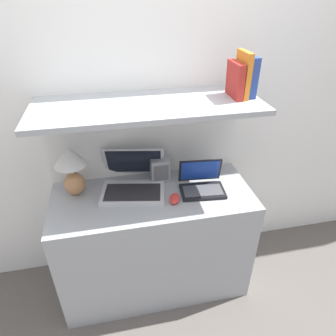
{
  "coord_description": "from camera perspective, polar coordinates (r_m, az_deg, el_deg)",
  "views": [
    {
      "loc": [
        -0.2,
        -1.16,
        1.85
      ],
      "look_at": [
        0.09,
        0.25,
        0.95
      ],
      "focal_mm": 32.0,
      "sensor_mm": 36.0,
      "label": 1
    }
  ],
  "objects": [
    {
      "name": "ground_plane",
      "position": [
        2.19,
        -1.09,
        -25.62
      ],
      "size": [
        12.0,
        12.0,
        0.0
      ],
      "primitive_type": "plane",
      "color": "#56514C"
    },
    {
      "name": "wall_back",
      "position": [
        1.86,
        -4.85,
        11.38
      ],
      "size": [
        6.0,
        0.05,
        2.4
      ],
      "color": "white",
      "rests_on": "ground_plane"
    },
    {
      "name": "desk",
      "position": [
        2.05,
        -2.58,
        -13.87
      ],
      "size": [
        1.2,
        0.51,
        0.77
      ],
      "color": "#999EA3",
      "rests_on": "ground_plane"
    },
    {
      "name": "back_riser",
      "position": [
        2.08,
        -4.0,
        -3.48
      ],
      "size": [
        1.2,
        0.04,
        1.29
      ],
      "color": "white",
      "rests_on": "ground_plane"
    },
    {
      "name": "shelf",
      "position": [
        1.59,
        -3.79,
        11.78
      ],
      "size": [
        1.2,
        0.46,
        0.03
      ],
      "color": "#999EA3",
      "rests_on": "back_riser"
    },
    {
      "name": "table_lamp",
      "position": [
        1.79,
        -17.97,
        0.29
      ],
      "size": [
        0.18,
        0.18,
        0.31
      ],
      "color": "#B27A4C",
      "rests_on": "desk"
    },
    {
      "name": "laptop_large",
      "position": [
        1.83,
        -6.63,
        -2.69
      ],
      "size": [
        0.43,
        0.4,
        0.24
      ],
      "color": "silver",
      "rests_on": "desk"
    },
    {
      "name": "laptop_small",
      "position": [
        1.83,
        6.43,
        -3.06
      ],
      "size": [
        0.28,
        0.22,
        0.18
      ],
      "color": "black",
      "rests_on": "desk"
    },
    {
      "name": "computer_mouse",
      "position": [
        1.74,
        1.26,
        -5.83
      ],
      "size": [
        0.09,
        0.11,
        0.03
      ],
      "color": "red",
      "rests_on": "desk"
    },
    {
      "name": "router_box",
      "position": [
        1.88,
        -1.55,
        -0.3
      ],
      "size": [
        0.12,
        0.09,
        0.16
      ],
      "color": "gray",
      "rests_on": "desk"
    },
    {
      "name": "book_blue",
      "position": [
        1.71,
        15.34,
        16.44
      ],
      "size": [
        0.04,
        0.12,
        0.21
      ],
      "color": "#284293",
      "rests_on": "shelf"
    },
    {
      "name": "book_orange",
      "position": [
        1.69,
        14.07,
        16.87
      ],
      "size": [
        0.03,
        0.15,
        0.24
      ],
      "color": "orange",
      "rests_on": "shelf"
    },
    {
      "name": "book_red",
      "position": [
        1.68,
        12.67,
        16.04
      ],
      "size": [
        0.04,
        0.17,
        0.18
      ],
      "color": "#A82823",
      "rests_on": "shelf"
    }
  ]
}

